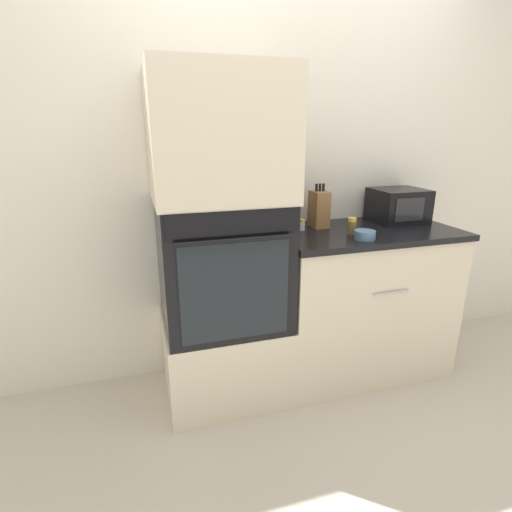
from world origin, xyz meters
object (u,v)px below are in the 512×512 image
Objects in this scene: knife_block at (319,209)px; wall_oven at (222,263)px; microwave at (398,205)px; bowl at (365,235)px; condiment_jar_mid at (352,226)px; condiment_jar_near at (301,225)px.

wall_oven is at bearing -167.59° from knife_block.
microwave is (1.19, 0.13, 0.23)m from wall_oven.
bowl is (0.12, -0.34, -0.09)m from knife_block.
wall_oven is at bearing 174.15° from condiment_jar_mid.
wall_oven is 10.58× the size of condiment_jar_near.
bowl is 0.38m from condiment_jar_near.
condiment_jar_near is at bearing 145.08° from condiment_jar_mid.
microwave is 0.55m from knife_block.
microwave is at bearing -1.03° from knife_block.
bowl is at bearing -84.64° from condiment_jar_mid.
condiment_jar_mid is at bearing -155.22° from microwave.
condiment_jar_mid is at bearing 95.36° from bowl.
knife_block is 2.30× the size of bowl.
wall_oven is 2.16× the size of microwave.
wall_oven is 1.22m from microwave.
wall_oven reaches higher than microwave.
bowl is 1.21× the size of condiment_jar_mid.
wall_oven is 6.04× the size of bowl.
knife_block is (-0.55, 0.01, 0.01)m from microwave.
bowl is 0.12m from condiment_jar_mid.
condiment_jar_mid is at bearing -63.73° from knife_block.
condiment_jar_mid is (-0.01, 0.12, 0.02)m from bowl.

